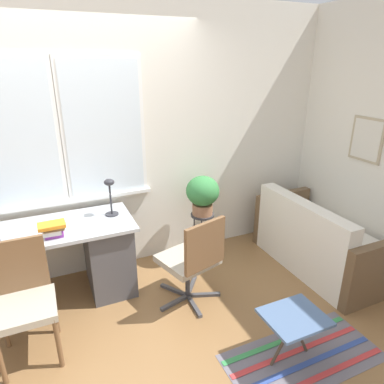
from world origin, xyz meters
name	(u,v)px	position (x,y,z in m)	size (l,w,h in m)	color
ground_plane	(103,309)	(0.00, 0.00, 0.00)	(14.00, 14.00, 0.00)	olive
wall_back_with_window	(75,146)	(-0.01, 0.73, 1.35)	(9.00, 0.12, 2.70)	white
wall_right_with_picture	(352,136)	(2.77, 0.00, 1.35)	(0.08, 9.00, 2.70)	white
desk	(16,270)	(-0.66, 0.33, 0.40)	(2.09, 0.66, 0.74)	#B2B7BC
mouse	(9,242)	(-0.64, 0.16, 0.76)	(0.04, 0.06, 0.03)	slate
desk_lamp	(110,191)	(0.22, 0.39, 0.98)	(0.12, 0.12, 0.36)	#2D2D33
book_stack	(53,229)	(-0.31, 0.15, 0.81)	(0.22, 0.16, 0.13)	purple
desk_chair_wooden	(24,298)	(-0.58, -0.25, 0.48)	(0.43, 0.44, 0.90)	brown
office_chair_swivel	(193,259)	(0.79, -0.22, 0.45)	(0.61, 0.59, 0.88)	#47474C
couch_loveseat	(318,243)	(2.27, -0.23, 0.28)	(0.74, 1.46, 0.79)	white
plant_stand	(202,219)	(1.19, 0.42, 0.49)	(0.26, 0.26, 0.55)	#333338
potted_plant	(203,193)	(1.19, 0.42, 0.80)	(0.36, 0.36, 0.43)	#9E6B4C
floor_rug_striped	(303,357)	(1.29, -1.16, 0.00)	(1.21, 0.57, 0.01)	slate
folding_stool	(294,320)	(1.19, -1.12, 0.36)	(0.43, 0.37, 0.40)	slate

